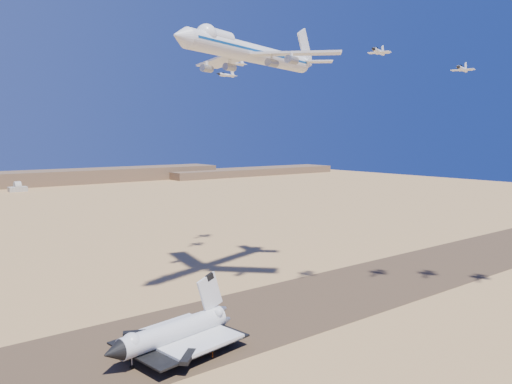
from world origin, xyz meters
TOP-DOWN VIEW (x-y plane):
  - ground at (0.00, 0.00)m, footprint 1200.00×1200.00m
  - runway at (0.00, 0.00)m, footprint 600.00×50.00m
  - ridgeline at (65.32, 527.31)m, footprint 960.00×90.00m
  - shuttle at (-23.75, -9.44)m, footprint 42.47×30.25m
  - carrier_747 at (27.82, 22.67)m, footprint 88.69×66.06m
  - crew_a at (-16.78, -19.27)m, footprint 0.55×0.71m
  - crew_b at (-16.33, -16.85)m, footprint 0.97×0.94m
  - crew_c at (-19.05, -17.05)m, footprint 1.04×0.72m
  - chase_jet_a at (55.16, -16.58)m, footprint 14.08×8.36m
  - chase_jet_b at (82.73, -32.46)m, footprint 14.69×8.58m
  - chase_jet_e at (48.17, 68.20)m, footprint 13.78×8.09m
  - chase_jet_f at (63.36, 82.32)m, footprint 15.51×8.97m

SIDE VIEW (x-z plane):
  - ground at x=0.00m, z-range 0.00..0.00m
  - runway at x=0.00m, z-range 0.00..0.06m
  - crew_c at x=-19.05m, z-range 0.06..1.67m
  - crew_a at x=-16.78m, z-range 0.06..1.79m
  - crew_b at x=-16.33m, z-range 0.06..1.83m
  - shuttle at x=-23.75m, z-range -4.83..16.05m
  - ridgeline at x=65.32m, z-range -1.37..16.63m
  - chase_jet_b at x=82.73m, z-range 84.47..88.22m
  - chase_jet_e at x=48.17m, z-range 89.41..92.93m
  - chase_jet_a at x=55.16m, z-range 90.00..93.63m
  - carrier_747 at x=27.82m, z-range 82.63..104.85m
  - chase_jet_f at x=63.36m, z-range 97.55..101.50m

